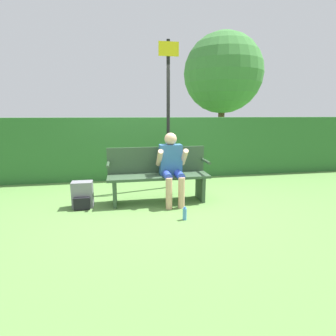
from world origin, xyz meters
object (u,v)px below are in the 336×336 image
at_px(backpack, 83,195).
at_px(tree, 223,74).
at_px(person_seated, 172,164).
at_px(parked_car, 63,131).
at_px(water_bottle, 185,214).
at_px(signpost, 168,108).
at_px(park_bench, 158,174).

height_order(backpack, tree, tree).
xyz_separation_m(person_seated, parked_car, (-4.06, 11.39, -0.09)).
bearing_deg(tree, water_bottle, -115.36).
bearing_deg(water_bottle, tree, 64.64).
distance_m(parked_car, tree, 9.47).
bearing_deg(water_bottle, person_seated, 92.63).
bearing_deg(parked_car, backpack, -152.60).
bearing_deg(backpack, parked_car, 102.52).
xyz_separation_m(person_seated, signpost, (0.11, 0.94, 0.98)).
distance_m(backpack, tree, 8.07).
distance_m(water_bottle, tree, 7.99).
relative_size(person_seated, tree, 0.26).
relative_size(signpost, tree, 0.64).
xyz_separation_m(person_seated, water_bottle, (0.04, -0.82, -0.60)).
height_order(water_bottle, parked_car, parked_car).
height_order(water_bottle, tree, tree).
bearing_deg(backpack, signpost, 29.72).
height_order(person_seated, tree, tree).
bearing_deg(backpack, person_seated, -0.26).
distance_m(park_bench, signpost, 1.47).
height_order(signpost, tree, tree).
bearing_deg(signpost, backpack, -150.28).
distance_m(person_seated, tree, 7.10).
xyz_separation_m(water_bottle, signpost, (0.08, 1.77, 1.58)).
distance_m(backpack, water_bottle, 1.78).
bearing_deg(parked_car, person_seated, -145.53).
bearing_deg(signpost, person_seated, -96.88).
bearing_deg(park_bench, signpost, 67.62).
bearing_deg(park_bench, backpack, -174.79).
bearing_deg(person_seated, backpack, 179.74).
relative_size(parked_car, tree, 1.02).
height_order(person_seated, backpack, person_seated).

